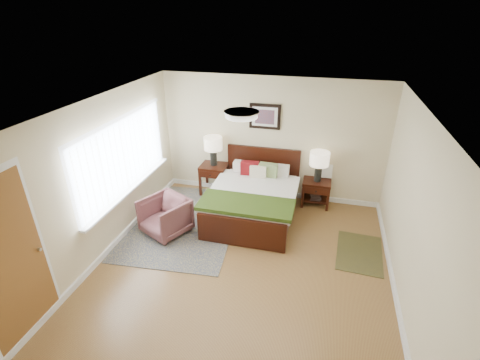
{
  "coord_description": "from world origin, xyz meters",
  "views": [
    {
      "loc": [
        1.01,
        -4.07,
        3.66
      ],
      "look_at": [
        -0.26,
        0.96,
        1.05
      ],
      "focal_mm": 26.0,
      "sensor_mm": 36.0,
      "label": 1
    }
  ],
  "objects_px": {
    "armchair": "(165,216)",
    "rug_persian": "(185,222)",
    "bed": "(254,194)",
    "lamp_left": "(213,145)",
    "nightstand_left": "(214,171)",
    "nightstand_right": "(316,190)",
    "lamp_right": "(319,161)"
  },
  "relations": [
    {
      "from": "nightstand_left",
      "to": "rug_persian",
      "type": "relative_size",
      "value": 0.24
    },
    {
      "from": "armchair",
      "to": "rug_persian",
      "type": "relative_size",
      "value": 0.27
    },
    {
      "from": "bed",
      "to": "armchair",
      "type": "bearing_deg",
      "value": -147.22
    },
    {
      "from": "bed",
      "to": "nightstand_right",
      "type": "height_order",
      "value": "bed"
    },
    {
      "from": "bed",
      "to": "nightstand_left",
      "type": "relative_size",
      "value": 2.99
    },
    {
      "from": "lamp_right",
      "to": "rug_persian",
      "type": "bearing_deg",
      "value": -151.48
    },
    {
      "from": "lamp_right",
      "to": "rug_persian",
      "type": "distance_m",
      "value": 2.83
    },
    {
      "from": "lamp_left",
      "to": "rug_persian",
      "type": "xyz_separation_m",
      "value": [
        -0.19,
        -1.27,
        -1.09
      ]
    },
    {
      "from": "nightstand_left",
      "to": "armchair",
      "type": "relative_size",
      "value": 0.89
    },
    {
      "from": "lamp_right",
      "to": "armchair",
      "type": "relative_size",
      "value": 0.83
    },
    {
      "from": "bed",
      "to": "nightstand_right",
      "type": "bearing_deg",
      "value": 32.62
    },
    {
      "from": "bed",
      "to": "lamp_right",
      "type": "height_order",
      "value": "lamp_right"
    },
    {
      "from": "armchair",
      "to": "nightstand_left",
      "type": "bearing_deg",
      "value": 103.55
    },
    {
      "from": "nightstand_right",
      "to": "lamp_right",
      "type": "xyz_separation_m",
      "value": [
        -0.0,
        0.01,
        0.64
      ]
    },
    {
      "from": "nightstand_right",
      "to": "lamp_right",
      "type": "relative_size",
      "value": 0.9
    },
    {
      "from": "nightstand_right",
      "to": "lamp_right",
      "type": "height_order",
      "value": "lamp_right"
    },
    {
      "from": "armchair",
      "to": "rug_persian",
      "type": "bearing_deg",
      "value": 88.99
    },
    {
      "from": "nightstand_left",
      "to": "lamp_right",
      "type": "xyz_separation_m",
      "value": [
        2.15,
        0.02,
        0.45
      ]
    },
    {
      "from": "nightstand_left",
      "to": "rug_persian",
      "type": "bearing_deg",
      "value": -98.45
    },
    {
      "from": "lamp_right",
      "to": "nightstand_left",
      "type": "bearing_deg",
      "value": -179.41
    },
    {
      "from": "nightstand_right",
      "to": "bed",
      "type": "bearing_deg",
      "value": -147.38
    },
    {
      "from": "bed",
      "to": "lamp_left",
      "type": "bearing_deg",
      "value": 144.15
    },
    {
      "from": "nightstand_left",
      "to": "rug_persian",
      "type": "height_order",
      "value": "nightstand_left"
    },
    {
      "from": "nightstand_left",
      "to": "armchair",
      "type": "bearing_deg",
      "value": -103.2
    },
    {
      "from": "bed",
      "to": "lamp_left",
      "type": "xyz_separation_m",
      "value": [
        -1.02,
        0.74,
        0.6
      ]
    },
    {
      "from": "bed",
      "to": "lamp_left",
      "type": "distance_m",
      "value": 1.4
    },
    {
      "from": "lamp_left",
      "to": "nightstand_right",
      "type": "bearing_deg",
      "value": -0.33
    },
    {
      "from": "lamp_left",
      "to": "lamp_right",
      "type": "height_order",
      "value": "lamp_left"
    },
    {
      "from": "bed",
      "to": "nightstand_left",
      "type": "bearing_deg",
      "value": 144.97
    },
    {
      "from": "nightstand_right",
      "to": "armchair",
      "type": "bearing_deg",
      "value": -147.29
    },
    {
      "from": "nightstand_right",
      "to": "nightstand_left",
      "type": "bearing_deg",
      "value": -179.75
    },
    {
      "from": "nightstand_left",
      "to": "lamp_left",
      "type": "bearing_deg",
      "value": 90.0
    }
  ]
}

